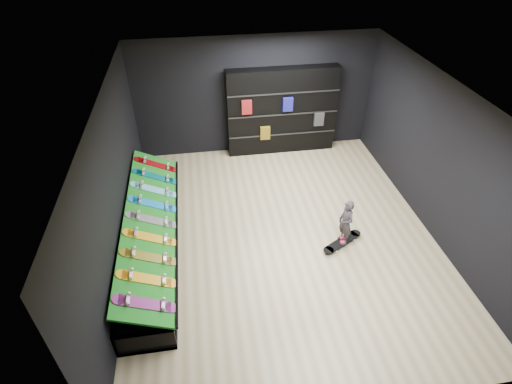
{
  "coord_description": "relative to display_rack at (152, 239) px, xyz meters",
  "views": [
    {
      "loc": [
        -1.45,
        -5.81,
        5.59
      ],
      "look_at": [
        -0.5,
        0.2,
        1.0
      ],
      "focal_mm": 28.0,
      "sensor_mm": 36.0,
      "label": 1
    }
  ],
  "objects": [
    {
      "name": "display_board_8",
      "position": [
        0.06,
        1.9,
        0.49
      ],
      "size": [
        0.93,
        0.22,
        0.5
      ],
      "primitive_type": null,
      "rotation": [
        0.0,
        0.44,
        0.0
      ],
      "color": "red",
      "rests_on": "turf_ramp"
    },
    {
      "name": "display_board_5",
      "position": [
        0.06,
        0.48,
        0.49
      ],
      "size": [
        0.93,
        0.22,
        0.5
      ],
      "primitive_type": null,
      "rotation": [
        0.0,
        0.44,
        0.0
      ],
      "color": "blue",
      "rests_on": "turf_ramp"
    },
    {
      "name": "display_board_7",
      "position": [
        0.06,
        1.42,
        0.49
      ],
      "size": [
        0.93,
        0.22,
        0.5
      ],
      "primitive_type": null,
      "rotation": [
        0.0,
        0.44,
        0.0
      ],
      "color": "#0C8C99",
      "rests_on": "turf_ramp"
    },
    {
      "name": "back_shelving",
      "position": [
        3.21,
        3.32,
        0.87
      ],
      "size": [
        2.8,
        0.33,
        2.24
      ],
      "primitive_type": "cube",
      "color": "black",
      "rests_on": "ground"
    },
    {
      "name": "display_board_6",
      "position": [
        0.06,
        0.95,
        0.49
      ],
      "size": [
        0.93,
        0.22,
        0.5
      ],
      "primitive_type": null,
      "rotation": [
        0.0,
        0.44,
        0.0
      ],
      "color": "#0CB2E5",
      "rests_on": "turf_ramp"
    },
    {
      "name": "wall_front",
      "position": [
        2.55,
        -3.5,
        1.25
      ],
      "size": [
        6.0,
        0.02,
        3.0
      ],
      "primitive_type": "cube",
      "color": "black",
      "rests_on": "ground"
    },
    {
      "name": "display_board_0",
      "position": [
        0.06,
        -1.9,
        0.49
      ],
      "size": [
        0.93,
        0.22,
        0.5
      ],
      "primitive_type": null,
      "rotation": [
        0.0,
        0.44,
        0.0
      ],
      "color": "#2626BF",
      "rests_on": "turf_ramp"
    },
    {
      "name": "display_board_4",
      "position": [
        0.06,
        0.0,
        0.49
      ],
      "size": [
        0.93,
        0.22,
        0.5
      ],
      "primitive_type": null,
      "rotation": [
        0.0,
        0.44,
        0.0
      ],
      "color": "black",
      "rests_on": "turf_ramp"
    },
    {
      "name": "ceiling",
      "position": [
        2.55,
        0.0,
        2.75
      ],
      "size": [
        6.0,
        7.0,
        0.01
      ],
      "primitive_type": "cube",
      "color": "white",
      "rests_on": "ground"
    },
    {
      "name": "child",
      "position": [
        3.67,
        -0.46,
        0.13
      ],
      "size": [
        0.2,
        0.25,
        0.58
      ],
      "primitive_type": "imported",
      "rotation": [
        0.0,
        0.0,
        -1.35
      ],
      "color": "black",
      "rests_on": "floor_skateboard"
    },
    {
      "name": "display_rack",
      "position": [
        0.0,
        0.0,
        0.0
      ],
      "size": [
        0.9,
        4.5,
        0.5
      ],
      "primitive_type": null,
      "color": "black",
      "rests_on": "ground"
    },
    {
      "name": "display_board_1",
      "position": [
        0.06,
        -1.42,
        0.49
      ],
      "size": [
        0.93,
        0.22,
        0.5
      ],
      "primitive_type": null,
      "rotation": [
        0.0,
        0.44,
        0.0
      ],
      "color": "yellow",
      "rests_on": "turf_ramp"
    },
    {
      "name": "turf_ramp",
      "position": [
        0.05,
        0.0,
        0.46
      ],
      "size": [
        0.92,
        4.5,
        0.46
      ],
      "primitive_type": "cube",
      "rotation": [
        0.0,
        0.44,
        0.0
      ],
      "color": "#0F6512",
      "rests_on": "display_rack"
    },
    {
      "name": "wall_back",
      "position": [
        2.55,
        3.5,
        1.25
      ],
      "size": [
        6.0,
        0.02,
        3.0
      ],
      "primitive_type": "cube",
      "color": "black",
      "rests_on": "ground"
    },
    {
      "name": "display_board_3",
      "position": [
        0.06,
        -0.48,
        0.49
      ],
      "size": [
        0.93,
        0.22,
        0.5
      ],
      "primitive_type": null,
      "rotation": [
        0.0,
        0.44,
        0.0
      ],
      "color": "orange",
      "rests_on": "turf_ramp"
    },
    {
      "name": "wall_right",
      "position": [
        5.55,
        0.0,
        1.25
      ],
      "size": [
        0.02,
        7.0,
        3.0
      ],
      "primitive_type": "cube",
      "color": "black",
      "rests_on": "ground"
    },
    {
      "name": "display_board_2",
      "position": [
        0.06,
        -0.95,
        0.49
      ],
      "size": [
        0.93,
        0.22,
        0.5
      ],
      "primitive_type": null,
      "rotation": [
        0.0,
        0.44,
        0.0
      ],
      "color": "yellow",
      "rests_on": "turf_ramp"
    },
    {
      "name": "wall_left",
      "position": [
        -0.45,
        0.0,
        1.25
      ],
      "size": [
        0.02,
        7.0,
        3.0
      ],
      "primitive_type": "cube",
      "color": "black",
      "rests_on": "ground"
    },
    {
      "name": "floor_skateboard",
      "position": [
        3.67,
        -0.46,
        -0.2
      ],
      "size": [
        0.96,
        0.67,
        0.09
      ],
      "primitive_type": null,
      "rotation": [
        0.0,
        0.0,
        0.51
      ],
      "color": "black",
      "rests_on": "ground"
    },
    {
      "name": "floor",
      "position": [
        2.55,
        0.0,
        -0.25
      ],
      "size": [
        6.0,
        7.0,
        0.01
      ],
      "primitive_type": "cube",
      "color": "tan",
      "rests_on": "ground"
    }
  ]
}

